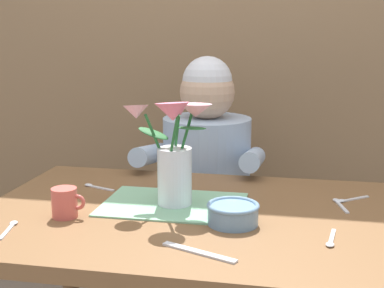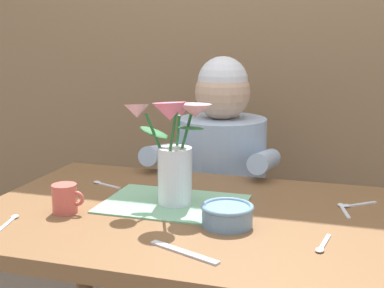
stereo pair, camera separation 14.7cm
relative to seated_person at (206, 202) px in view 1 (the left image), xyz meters
name	(u,v)px [view 1 (the left image)]	position (x,y,z in m)	size (l,w,h in m)	color
wood_panel_backdrop	(240,25)	(0.07, 0.43, 0.69)	(4.00, 0.10, 2.50)	brown
dining_table	(196,245)	(0.07, -0.62, 0.08)	(1.20, 0.80, 0.74)	brown
seated_person	(206,202)	(0.00, 0.00, 0.00)	(0.45, 0.47, 1.14)	#4C4C56
striped_placemat	(173,204)	(0.00, -0.57, 0.18)	(0.40, 0.28, 0.01)	#7AB289
flower_vase	(174,152)	(0.01, -0.58, 0.34)	(0.26, 0.24, 0.31)	silver
ceramic_bowl	(233,213)	(0.19, -0.69, 0.21)	(0.14, 0.14, 0.06)	#6689A8
dinner_knife	(199,252)	(0.13, -0.89, 0.18)	(0.19, 0.02, 0.01)	silver
tea_cup	(65,203)	(-0.26, -0.72, 0.22)	(0.09, 0.07, 0.08)	#CC564C
spoon_0	(11,227)	(-0.36, -0.83, 0.18)	(0.04, 0.12, 0.01)	silver
spoon_1	(95,186)	(-0.29, -0.45, 0.18)	(0.12, 0.06, 0.01)	silver
spoon_2	(339,203)	(0.47, -0.47, 0.18)	(0.04, 0.12, 0.01)	silver
spoon_3	(331,241)	(0.43, -0.76, 0.18)	(0.03, 0.12, 0.01)	silver
spoon_4	(348,200)	(0.49, -0.43, 0.18)	(0.10, 0.09, 0.01)	silver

